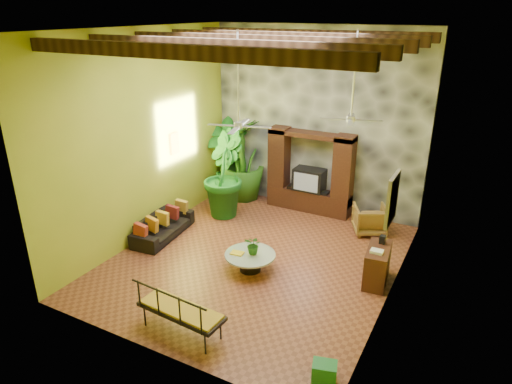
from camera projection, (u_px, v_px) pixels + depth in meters
The scene contains 23 objects.
ground at pixel (257, 259), 10.50m from camera, with size 7.00×7.00×0.00m, color brown.
ceiling at pixel (257, 29), 8.63m from camera, with size 6.00×7.00×0.02m, color silver.
back_wall at pixel (317, 121), 12.43m from camera, with size 6.00×0.02×5.00m, color #91A525.
left_wall at pixel (146, 137), 10.87m from camera, with size 0.02×7.00×5.00m, color #91A525.
right_wall at pixel (403, 178), 8.26m from camera, with size 0.02×7.00×5.00m, color #91A525.
stone_accent_wall at pixel (316, 121), 12.38m from camera, with size 5.98×0.10×4.98m, color #323338.
ceiling_beams at pixel (257, 41), 8.71m from camera, with size 5.95×5.36×0.22m.
entertainment_center at pixel (310, 178), 12.71m from camera, with size 2.40×0.55×2.30m.
ceiling_fan_front at pixel (239, 115), 8.99m from camera, with size 1.28×1.28×1.86m.
ceiling_fan_back at pixel (352, 109), 9.51m from camera, with size 1.28×1.28×1.86m.
wall_art_mask at pixel (174, 143), 11.82m from camera, with size 0.06×0.32×0.55m, color yellow.
wall_art_painting at pixel (392, 199), 7.86m from camera, with size 0.06×0.70×0.90m, color #245986.
sofa at pixel (163, 226), 11.45m from camera, with size 1.90×0.74×0.56m, color black.
wicker_armchair at pixel (370, 219), 11.61m from camera, with size 0.78×0.80×0.73m, color olive.
tall_plant_a at pixel (226, 158), 13.67m from camera, with size 1.26×0.85×2.39m, color #1B671E.
tall_plant_b at pixel (223, 174), 12.36m from camera, with size 1.30×1.04×2.36m, color #1A6220.
tall_plant_c at pixel (242, 159), 13.46m from camera, with size 1.36×1.36×2.42m, color #2B641A.
coffee_table at pixel (250, 260), 9.96m from camera, with size 1.11×1.11×0.40m.
centerpiece_plant at pixel (254, 245), 9.84m from camera, with size 0.38×0.33×0.42m, color #205516.
yellow_tray at pixel (237, 253), 9.91m from camera, with size 0.28×0.20×0.03m, color yellow.
iron_bench at pixel (178, 310), 7.87m from camera, with size 1.65×0.70×0.57m.
side_console at pixel (377, 265), 9.49m from camera, with size 0.44×0.98×0.79m, color #3B2412.
green_bin at pixel (324, 372), 7.01m from camera, with size 0.37×0.28×0.33m, color #207B3F.
Camera 1 is at (4.29, -8.09, 5.37)m, focal length 32.00 mm.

